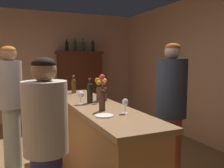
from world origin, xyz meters
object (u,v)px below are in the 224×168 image
at_px(wine_glass_mid, 81,95).
at_px(patron_near_entrance, 46,146).
at_px(wine_bottle_pinot, 74,85).
at_px(patron_by_cabinet, 11,101).
at_px(display_bottle_left, 67,46).
at_px(wine_bottle_syrah, 90,92).
at_px(display_bottle_midleft, 75,45).
at_px(display_bottle_midright, 93,46).
at_px(wine_glass_front, 125,103).
at_px(display_cabinet, 80,84).
at_px(bartender, 171,111).
at_px(display_bottle_center, 83,46).
at_px(flower_arrangement, 102,89).
at_px(wine_bottle_riesling, 102,99).
at_px(bar_counter, 95,142).
at_px(cheese_plate, 104,116).

bearing_deg(wine_glass_mid, patron_near_entrance, -121.64).
xyz_separation_m(wine_bottle_pinot, patron_by_cabinet, (-0.93, -0.21, -0.16)).
height_order(display_bottle_left, patron_by_cabinet, display_bottle_left).
bearing_deg(patron_near_entrance, wine_bottle_syrah, -9.46).
xyz_separation_m(display_bottle_left, display_bottle_midleft, (0.20, 0.00, 0.01)).
xyz_separation_m(wine_bottle_pinot, display_bottle_midright, (1.05, 2.07, 0.72)).
bearing_deg(wine_glass_front, wine_bottle_pinot, 93.59).
bearing_deg(wine_bottle_pinot, display_bottle_midleft, 73.94).
height_order(display_cabinet, bartender, bartender).
xyz_separation_m(wine_glass_front, display_bottle_center, (0.69, 3.66, 0.74)).
height_order(wine_glass_front, flower_arrangement, flower_arrangement).
distance_m(wine_bottle_pinot, display_bottle_midright, 2.43).
xyz_separation_m(wine_bottle_riesling, display_bottle_left, (0.46, 3.47, 0.72)).
bearing_deg(display_cabinet, wine_glass_front, -99.35).
height_order(bar_counter, display_cabinet, display_cabinet).
distance_m(flower_arrangement, display_bottle_left, 2.98).
distance_m(display_cabinet, display_bottle_center, 0.95).
height_order(wine_bottle_riesling, patron_by_cabinet, patron_by_cabinet).
height_order(display_cabinet, display_bottle_midright, display_bottle_midright).
distance_m(display_bottle_midleft, display_bottle_midright, 0.46).
bearing_deg(wine_bottle_pinot, bar_counter, -90.42).
bearing_deg(display_bottle_left, patron_by_cabinet, -120.20).
bearing_deg(display_bottle_left, wine_glass_mid, -100.55).
xyz_separation_m(bar_counter, bartender, (0.73, -0.55, 0.44)).
bearing_deg(cheese_plate, bar_counter, 78.44).
distance_m(wine_bottle_riesling, wine_glass_mid, 0.46).
bearing_deg(wine_bottle_riesling, display_bottle_midleft, 79.13).
height_order(cheese_plate, patron_by_cabinet, patron_by_cabinet).
relative_size(wine_bottle_syrah, patron_near_entrance, 0.20).
relative_size(wine_bottle_riesling, patron_near_entrance, 0.18).
relative_size(flower_arrangement, bartender, 0.20).
relative_size(wine_bottle_syrah, display_bottle_midright, 1.03).
height_order(display_cabinet, display_bottle_center, display_bottle_center).
bearing_deg(cheese_plate, patron_by_cabinet, 119.13).
relative_size(patron_near_entrance, bartender, 0.91).
relative_size(wine_bottle_pinot, flower_arrangement, 0.81).
distance_m(wine_bottle_riesling, wine_glass_front, 0.26).
distance_m(flower_arrangement, display_bottle_midleft, 3.01).
height_order(bar_counter, bartender, bartender).
height_order(wine_bottle_riesling, cheese_plate, wine_bottle_riesling).
bearing_deg(wine_bottle_syrah, display_cabinet, 75.98).
bearing_deg(wine_glass_mid, display_bottle_midright, 67.98).
height_order(patron_by_cabinet, bartender, bartender).
bearing_deg(wine_bottle_pinot, patron_by_cabinet, -167.42).
bearing_deg(display_cabinet, patron_by_cabinet, -125.70).
relative_size(wine_glass_mid, display_bottle_midleft, 0.50).
height_order(display_cabinet, wine_glass_mid, display_cabinet).
xyz_separation_m(display_bottle_midleft, display_bottle_center, (0.20, -0.00, -0.01)).
height_order(display_cabinet, wine_bottle_pinot, display_cabinet).
bearing_deg(display_bottle_midright, wine_glass_mid, -112.02).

